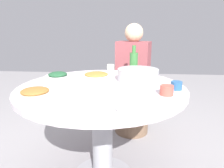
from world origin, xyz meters
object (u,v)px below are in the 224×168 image
(green_bottle, at_px, (134,62))
(dish_stirfry, at_px, (35,92))
(soup_bowl, at_px, (101,102))
(tea_cup_far, at_px, (111,68))
(tea_cup_side, at_px, (167,90))
(rice_bowl, at_px, (138,74))
(round_dining_table, at_px, (102,111))
(dish_greens, at_px, (58,76))
(diner_left, at_px, (133,66))
(tea_cup_near, at_px, (176,86))
(stool_for_diner_left, at_px, (132,113))
(dish_tofu_braise, at_px, (96,75))

(green_bottle, bearing_deg, dish_stirfry, -130.27)
(soup_bowl, relative_size, tea_cup_far, 4.31)
(tea_cup_side, bearing_deg, rice_bowl, 114.60)
(soup_bowl, bearing_deg, green_bottle, 78.40)
(round_dining_table, xyz_separation_m, soup_bowl, (0.05, -0.40, 0.22))
(green_bottle, distance_m, tea_cup_side, 0.65)
(dish_stirfry, bearing_deg, green_bottle, 49.73)
(tea_cup_side, bearing_deg, dish_greens, 154.99)
(dish_stirfry, xyz_separation_m, green_bottle, (0.59, 0.69, 0.08))
(diner_left, bearing_deg, dish_stirfry, -119.67)
(tea_cup_far, relative_size, diner_left, 0.09)
(tea_cup_near, relative_size, tea_cup_far, 1.04)
(dish_greens, relative_size, tea_cup_near, 2.95)
(dish_stirfry, relative_size, diner_left, 0.30)
(green_bottle, height_order, tea_cup_far, green_bottle)
(tea_cup_side, distance_m, stool_for_diner_left, 1.13)
(dish_greens, xyz_separation_m, diner_left, (0.61, 0.59, -0.02))
(soup_bowl, xyz_separation_m, tea_cup_side, (0.36, 0.23, -0.00))
(tea_cup_near, height_order, diner_left, diner_left)
(dish_greens, height_order, stool_for_diner_left, dish_greens)
(green_bottle, height_order, diner_left, diner_left)
(round_dining_table, bearing_deg, green_bottle, 63.37)
(round_dining_table, relative_size, rice_bowl, 3.69)
(soup_bowl, bearing_deg, tea_cup_near, 38.60)
(round_dining_table, relative_size, stool_for_diner_left, 2.57)
(rice_bowl, height_order, green_bottle, green_bottle)
(soup_bowl, bearing_deg, stool_for_diner_left, 81.52)
(dish_tofu_braise, relative_size, tea_cup_side, 3.17)
(rice_bowl, distance_m, tea_cup_near, 0.32)
(tea_cup_side, bearing_deg, stool_for_diner_left, 100.50)
(round_dining_table, relative_size, dish_stirfry, 4.96)
(green_bottle, distance_m, tea_cup_far, 0.24)
(dish_stirfry, height_order, tea_cup_near, tea_cup_near)
(tea_cup_near, relative_size, stool_for_diner_left, 0.16)
(dish_stirfry, relative_size, tea_cup_side, 2.92)
(dish_greens, bearing_deg, tea_cup_side, -25.01)
(round_dining_table, relative_size, tea_cup_near, 15.88)
(round_dining_table, distance_m, stool_for_diner_left, 0.90)
(tea_cup_far, bearing_deg, tea_cup_side, -60.47)
(dish_stirfry, distance_m, green_bottle, 0.91)
(dish_tofu_braise, height_order, diner_left, diner_left)
(green_bottle, bearing_deg, round_dining_table, -116.63)
(rice_bowl, distance_m, dish_tofu_braise, 0.33)
(rice_bowl, distance_m, tea_cup_far, 0.43)
(rice_bowl, xyz_separation_m, dish_stirfry, (-0.61, -0.41, -0.03))
(round_dining_table, bearing_deg, stool_for_diner_left, 73.87)
(dish_greens, relative_size, dish_tofu_braise, 0.85)
(dish_greens, distance_m, tea_cup_side, 0.87)
(green_bottle, height_order, tea_cup_side, green_bottle)
(dish_tofu_braise, bearing_deg, tea_cup_near, -26.10)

